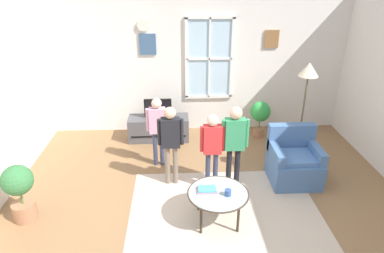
% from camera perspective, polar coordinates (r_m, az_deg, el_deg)
% --- Properties ---
extents(ground_plane, '(6.56, 6.36, 0.02)m').
position_cam_1_polar(ground_plane, '(4.99, 2.84, -14.45)').
color(ground_plane, olive).
extents(back_wall, '(5.96, 0.17, 2.87)m').
position_cam_1_polar(back_wall, '(7.00, 0.82, 10.71)').
color(back_wall, silver).
rests_on(back_wall, ground_plane).
extents(area_rug, '(2.69, 2.03, 0.01)m').
position_cam_1_polar(area_rug, '(5.05, 5.45, -13.77)').
color(area_rug, '#C6B29E').
rests_on(area_rug, ground_plane).
extents(tv_stand, '(1.19, 0.46, 0.47)m').
position_cam_1_polar(tv_stand, '(6.88, -5.55, -0.29)').
color(tv_stand, '#4C4C51').
rests_on(tv_stand, ground_plane).
extents(television, '(0.53, 0.08, 0.38)m').
position_cam_1_polar(television, '(6.71, -5.70, 3.09)').
color(television, '#4C4C4C').
rests_on(television, tv_stand).
extents(armchair, '(0.76, 0.74, 0.87)m').
position_cam_1_polar(armchair, '(5.75, 16.58, -5.64)').
color(armchair, '#476B9E').
rests_on(armchair, ground_plane).
extents(coffee_table, '(0.82, 0.82, 0.46)m').
position_cam_1_polar(coffee_table, '(4.63, 4.35, -11.22)').
color(coffee_table, '#99B2B7').
rests_on(coffee_table, ground_plane).
extents(book_stack, '(0.27, 0.16, 0.05)m').
position_cam_1_polar(book_stack, '(4.63, 2.54, -10.45)').
color(book_stack, '#CB8693').
rests_on(book_stack, coffee_table).
extents(cup, '(0.09, 0.09, 0.09)m').
position_cam_1_polar(cup, '(4.55, 6.00, -10.89)').
color(cup, '#334C8C').
rests_on(cup, coffee_table).
extents(remote_near_books, '(0.07, 0.15, 0.02)m').
position_cam_1_polar(remote_near_books, '(4.67, 3.40, -10.27)').
color(remote_near_books, black).
rests_on(remote_near_books, coffee_table).
extents(person_green_shirt, '(0.41, 0.19, 1.36)m').
position_cam_1_polar(person_green_shirt, '(5.11, 7.11, -2.07)').
color(person_green_shirt, black).
rests_on(person_green_shirt, ground_plane).
extents(person_black_shirt, '(0.39, 0.18, 1.31)m').
position_cam_1_polar(person_black_shirt, '(5.19, -3.58, -1.79)').
color(person_black_shirt, '#726656').
rests_on(person_black_shirt, ground_plane).
extents(person_pink_shirt, '(0.37, 0.17, 1.23)m').
position_cam_1_polar(person_pink_shirt, '(5.75, -5.78, 0.35)').
color(person_pink_shirt, '#333851').
rests_on(person_pink_shirt, ground_plane).
extents(person_red_shirt, '(0.38, 0.17, 1.25)m').
position_cam_1_polar(person_red_shirt, '(5.09, 3.41, -2.89)').
color(person_red_shirt, '#333851').
rests_on(person_red_shirt, ground_plane).
extents(potted_plant_by_window, '(0.40, 0.40, 0.75)m').
position_cam_1_polar(potted_plant_by_window, '(7.00, 11.29, 2.06)').
color(potted_plant_by_window, '#9E6B4C').
rests_on(potted_plant_by_window, ground_plane).
extents(potted_plant_corner, '(0.41, 0.41, 0.83)m').
position_cam_1_polar(potted_plant_corner, '(5.14, -26.84, -9.22)').
color(potted_plant_corner, '#9E6B4C').
rests_on(potted_plant_corner, ground_plane).
extents(floor_lamp, '(0.32, 0.32, 1.80)m').
position_cam_1_polar(floor_lamp, '(5.88, 18.67, 7.32)').
color(floor_lamp, black).
rests_on(floor_lamp, ground_plane).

